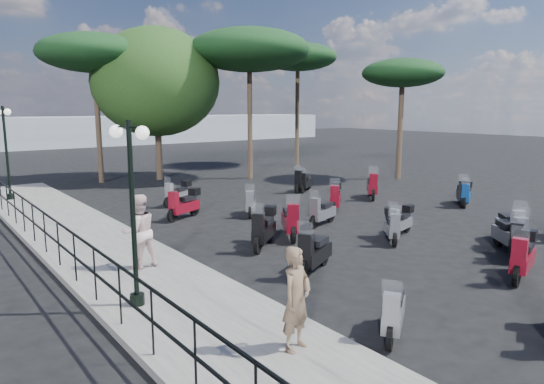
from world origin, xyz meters
TOP-DOWN VIEW (x-y plane):
  - ground at (0.00, 0.00)m, footprint 120.00×120.00m
  - sidewalk at (-6.50, 3.00)m, footprint 3.00×30.00m
  - railing at (-7.80, 2.80)m, footprint 0.04×26.04m
  - lamp_post_1 at (-7.24, 0.04)m, footprint 0.44×1.03m
  - lamp_post_2 at (-7.14, 13.91)m, footprint 0.48×1.11m
  - woman at (-5.91, -3.19)m, footprint 0.70×0.56m
  - pedestrian_far at (-6.29, 2.16)m, footprint 0.88×0.70m
  - scooter_1 at (-4.13, -3.68)m, footprint 1.32×0.93m
  - scooter_2 at (-3.00, -0.41)m, footprint 1.64×0.95m
  - scooter_3 at (-2.64, 2.09)m, footprint 1.50×1.25m
  - scooter_4 at (-2.74, 6.76)m, footprint 1.61×0.90m
  - scooter_5 at (-1.83, 9.09)m, footprint 1.50×0.83m
  - scooter_8 at (0.74, 0.27)m, footprint 1.15×1.21m
  - scooter_9 at (-1.39, 2.43)m, footprint 1.12×1.64m
  - scooter_10 at (0.45, 2.98)m, footprint 1.58×0.73m
  - scooter_12 at (0.62, -3.62)m, footprint 1.70×0.76m
  - scooter_13 at (3.29, -1.98)m, footprint 1.30×1.35m
  - scooter_14 at (1.48, 0.53)m, footprint 1.47×0.58m
  - scooter_15 at (2.51, 4.40)m, footprint 1.40×1.27m
  - scooter_16 at (-0.53, 5.75)m, footprint 1.07×1.32m
  - scooter_18 at (2.39, -2.43)m, footprint 1.19×1.46m
  - scooter_19 at (2.14, -2.79)m, footprint 1.63×0.77m
  - scooter_20 at (5.66, 5.30)m, footprint 1.41×1.40m
  - scooter_21 at (4.54, 8.42)m, footprint 1.32×0.91m
  - scooter_25 at (7.43, 1.87)m, footprint 1.44×0.85m
  - scooter_26 at (7.46, 2.11)m, footprint 1.46×1.08m
  - scooter_27 at (4.37, 8.45)m, footprint 1.61×0.92m
  - broadleaf_tree at (0.72, 16.38)m, footprint 6.85×6.85m
  - pine_0 at (4.92, 13.58)m, footprint 6.61×6.61m
  - pine_1 at (11.21, 16.93)m, footprint 5.29×5.29m
  - pine_2 at (-2.25, 17.20)m, footprint 5.67×5.67m
  - pine_3 at (11.44, 8.42)m, footprint 4.41×4.41m
  - distant_hills at (0.00, 45.00)m, footprint 70.00×8.00m

SIDE VIEW (x-z plane):
  - ground at x=0.00m, z-range 0.00..0.00m
  - sidewalk at x=-6.50m, z-range 0.00..0.15m
  - scooter_21 at x=4.54m, z-range -0.18..1.02m
  - scooter_1 at x=-4.13m, z-range -0.19..1.03m
  - scooter_16 at x=-0.53m, z-range -0.19..1.08m
  - scooter_14 at x=1.48m, z-range -0.15..1.04m
  - scooter_10 at x=0.45m, z-range -0.20..1.10m
  - scooter_8 at x=0.74m, z-range -0.15..1.06m
  - scooter_19 at x=2.14m, z-range -0.20..1.13m
  - scooter_25 at x=7.43m, z-range -0.15..1.08m
  - scooter_26 at x=7.46m, z-range -0.21..1.15m
  - scooter_5 at x=-1.83m, z-range -0.16..1.11m
  - scooter_27 at x=4.37m, z-range -0.21..1.17m
  - scooter_13 at x=3.29m, z-range -0.21..1.19m
  - scooter_2 at x=-3.00m, z-range -0.21..1.19m
  - scooter_18 at x=2.39m, z-range -0.22..1.19m
  - scooter_4 at x=-2.74m, z-range -0.17..1.19m
  - scooter_9 at x=-1.39m, z-range -0.23..1.25m
  - scooter_15 at x=2.51m, z-range -0.17..1.20m
  - scooter_20 at x=5.66m, z-range -0.23..1.26m
  - scooter_12 at x=0.62m, z-range -0.17..1.21m
  - scooter_3 at x=-2.64m, z-range -0.18..1.25m
  - railing at x=-7.80m, z-range 0.35..1.45m
  - woman at x=-5.91m, z-range 0.15..1.83m
  - pedestrian_far at x=-6.29m, z-range 0.15..1.93m
  - distant_hills at x=0.00m, z-range 0.00..3.00m
  - lamp_post_1 at x=-7.24m, z-range 0.40..3.97m
  - lamp_post_2 at x=-7.14m, z-range 0.42..4.29m
  - broadleaf_tree at x=0.72m, z-range 1.19..9.39m
  - pine_3 at x=11.44m, z-range 2.47..9.05m
  - pine_2 at x=-2.25m, z-range 2.83..10.52m
  - pine_0 at x=4.92m, z-range 2.91..11.08m
  - pine_1 at x=11.21m, z-range 3.15..11.38m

